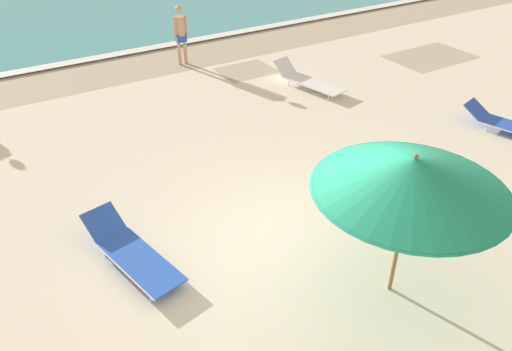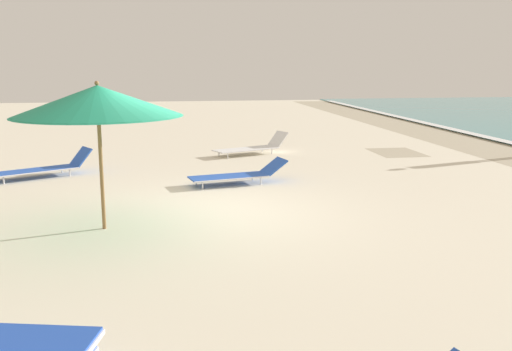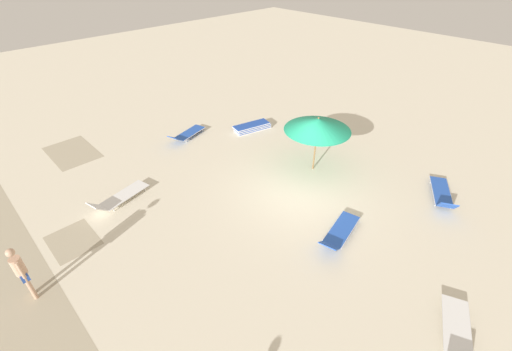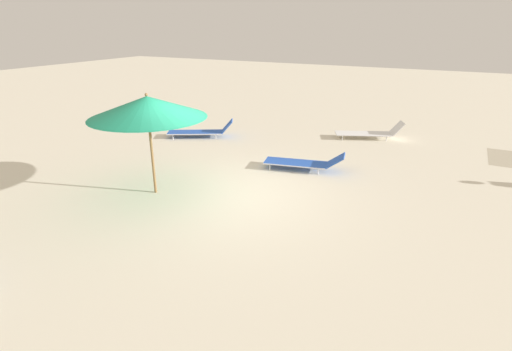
{
  "view_description": "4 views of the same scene",
  "coord_description": "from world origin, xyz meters",
  "px_view_note": "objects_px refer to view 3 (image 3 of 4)",
  "views": [
    {
      "loc": [
        -3.88,
        -4.99,
        5.47
      ],
      "look_at": [
        -0.28,
        0.88,
        1.01
      ],
      "focal_mm": 35.0,
      "sensor_mm": 36.0,
      "label": 1
    },
    {
      "loc": [
        9.65,
        -0.49,
        2.61
      ],
      "look_at": [
        0.02,
        1.06,
        0.67
      ],
      "focal_mm": 40.0,
      "sensor_mm": 36.0,
      "label": 2
    },
    {
      "loc": [
        -6.3,
        8.48,
        7.9
      ],
      "look_at": [
        0.83,
        1.6,
        1.02
      ],
      "focal_mm": 24.0,
      "sensor_mm": 36.0,
      "label": 3
    },
    {
      "loc": [
        7.24,
        4.58,
        3.77
      ],
      "look_at": [
        0.28,
        1.02,
        0.76
      ],
      "focal_mm": 28.0,
      "sensor_mm": 36.0,
      "label": 4
    }
  ],
  "objects_px": {
    "sun_lounger_near_water_left": "(458,337)",
    "sun_lounger_under_umbrella": "(339,232)",
    "sun_lounger_mid_beach_solo": "(442,194)",
    "sun_lounger_beside_umbrella": "(119,197)",
    "beachgoer_shoreline_child": "(21,271)",
    "sun_lounger_near_water_right": "(187,134)",
    "beach_umbrella": "(318,125)",
    "lounger_stack": "(252,127)"
  },
  "relations": [
    {
      "from": "beach_umbrella",
      "to": "sun_lounger_beside_umbrella",
      "type": "distance_m",
      "value": 7.85
    },
    {
      "from": "sun_lounger_near_water_right",
      "to": "beachgoer_shoreline_child",
      "type": "distance_m",
      "value": 9.3
    },
    {
      "from": "sun_lounger_beside_umbrella",
      "to": "sun_lounger_near_water_right",
      "type": "relative_size",
      "value": 1.06
    },
    {
      "from": "sun_lounger_beside_umbrella",
      "to": "sun_lounger_near_water_left",
      "type": "bearing_deg",
      "value": -175.27
    },
    {
      "from": "sun_lounger_under_umbrella",
      "to": "sun_lounger_near_water_right",
      "type": "distance_m",
      "value": 8.96
    },
    {
      "from": "sun_lounger_under_umbrella",
      "to": "sun_lounger_near_water_left",
      "type": "relative_size",
      "value": 0.96
    },
    {
      "from": "lounger_stack",
      "to": "sun_lounger_under_umbrella",
      "type": "xyz_separation_m",
      "value": [
        -7.36,
        3.15,
        0.04
      ]
    },
    {
      "from": "sun_lounger_near_water_left",
      "to": "sun_lounger_mid_beach_solo",
      "type": "xyz_separation_m",
      "value": [
        2.48,
        -5.28,
        -0.0
      ]
    },
    {
      "from": "sun_lounger_beside_umbrella",
      "to": "sun_lounger_mid_beach_solo",
      "type": "bearing_deg",
      "value": -145.86
    },
    {
      "from": "sun_lounger_beside_umbrella",
      "to": "beachgoer_shoreline_child",
      "type": "xyz_separation_m",
      "value": [
        -2.18,
        3.49,
        0.79
      ]
    },
    {
      "from": "sun_lounger_mid_beach_solo",
      "to": "beach_umbrella",
      "type": "bearing_deg",
      "value": -7.66
    },
    {
      "from": "lounger_stack",
      "to": "beach_umbrella",
      "type": "bearing_deg",
      "value": -174.16
    },
    {
      "from": "sun_lounger_near_water_right",
      "to": "sun_lounger_mid_beach_solo",
      "type": "xyz_separation_m",
      "value": [
        -10.43,
        -4.01,
        0.01
      ]
    },
    {
      "from": "sun_lounger_under_umbrella",
      "to": "sun_lounger_near_water_left",
      "type": "bearing_deg",
      "value": 154.72
    },
    {
      "from": "sun_lounger_under_umbrella",
      "to": "sun_lounger_near_water_left",
      "type": "xyz_separation_m",
      "value": [
        -3.96,
        0.92,
        0.01
      ]
    },
    {
      "from": "beach_umbrella",
      "to": "sun_lounger_beside_umbrella",
      "type": "height_order",
      "value": "beach_umbrella"
    },
    {
      "from": "sun_lounger_beside_umbrella",
      "to": "sun_lounger_mid_beach_solo",
      "type": "relative_size",
      "value": 1.02
    },
    {
      "from": "sun_lounger_near_water_right",
      "to": "sun_lounger_beside_umbrella",
      "type": "bearing_deg",
      "value": 102.22
    },
    {
      "from": "sun_lounger_near_water_left",
      "to": "sun_lounger_near_water_right",
      "type": "bearing_deg",
      "value": -28.89
    },
    {
      "from": "lounger_stack",
      "to": "sun_lounger_beside_umbrella",
      "type": "relative_size",
      "value": 0.87
    },
    {
      "from": "sun_lounger_beside_umbrella",
      "to": "sun_lounger_near_water_right",
      "type": "bearing_deg",
      "value": -75.18
    },
    {
      "from": "sun_lounger_under_umbrella",
      "to": "sun_lounger_beside_umbrella",
      "type": "distance_m",
      "value": 7.81
    },
    {
      "from": "sun_lounger_near_water_right",
      "to": "beach_umbrella",
      "type": "bearing_deg",
      "value": -174.74
    },
    {
      "from": "sun_lounger_near_water_left",
      "to": "sun_lounger_under_umbrella",
      "type": "bearing_deg",
      "value": -36.34
    },
    {
      "from": "sun_lounger_near_water_right",
      "to": "sun_lounger_mid_beach_solo",
      "type": "bearing_deg",
      "value": -174.29
    },
    {
      "from": "sun_lounger_beside_umbrella",
      "to": "beachgoer_shoreline_child",
      "type": "bearing_deg",
      "value": 109.22
    },
    {
      "from": "beachgoer_shoreline_child",
      "to": "sun_lounger_near_water_left",
      "type": "bearing_deg",
      "value": -143.32
    },
    {
      "from": "sun_lounger_under_umbrella",
      "to": "sun_lounger_mid_beach_solo",
      "type": "distance_m",
      "value": 4.6
    },
    {
      "from": "sun_lounger_beside_umbrella",
      "to": "beachgoer_shoreline_child",
      "type": "relative_size",
      "value": 1.3
    },
    {
      "from": "sun_lounger_under_umbrella",
      "to": "sun_lounger_beside_umbrella",
      "type": "xyz_separation_m",
      "value": [
        6.57,
        4.22,
        0.0
      ]
    },
    {
      "from": "lounger_stack",
      "to": "sun_lounger_near_water_left",
      "type": "relative_size",
      "value": 0.87
    },
    {
      "from": "sun_lounger_beside_umbrella",
      "to": "sun_lounger_near_water_right",
      "type": "xyz_separation_m",
      "value": [
        2.38,
        -4.57,
        -0.01
      ]
    },
    {
      "from": "beach_umbrella",
      "to": "sun_lounger_mid_beach_solo",
      "type": "bearing_deg",
      "value": -158.4
    },
    {
      "from": "beachgoer_shoreline_child",
      "to": "sun_lounger_mid_beach_solo",
      "type": "bearing_deg",
      "value": -118.39
    },
    {
      "from": "lounger_stack",
      "to": "sun_lounger_near_water_left",
      "type": "xyz_separation_m",
      "value": [
        -11.32,
        4.07,
        0.05
      ]
    },
    {
      "from": "beach_umbrella",
      "to": "sun_lounger_near_water_right",
      "type": "xyz_separation_m",
      "value": [
        5.89,
        2.21,
        -1.82
      ]
    },
    {
      "from": "beach_umbrella",
      "to": "sun_lounger_near_water_right",
      "type": "bearing_deg",
      "value": 20.58
    },
    {
      "from": "sun_lounger_mid_beach_solo",
      "to": "sun_lounger_beside_umbrella",
      "type": "bearing_deg",
      "value": 17.59
    },
    {
      "from": "sun_lounger_mid_beach_solo",
      "to": "beachgoer_shoreline_child",
      "type": "relative_size",
      "value": 1.28
    },
    {
      "from": "beach_umbrella",
      "to": "sun_lounger_near_water_left",
      "type": "relative_size",
      "value": 1.13
    },
    {
      "from": "lounger_stack",
      "to": "sun_lounger_under_umbrella",
      "type": "bearing_deg",
      "value": 170.46
    },
    {
      "from": "lounger_stack",
      "to": "sun_lounger_mid_beach_solo",
      "type": "distance_m",
      "value": 8.92
    }
  ]
}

